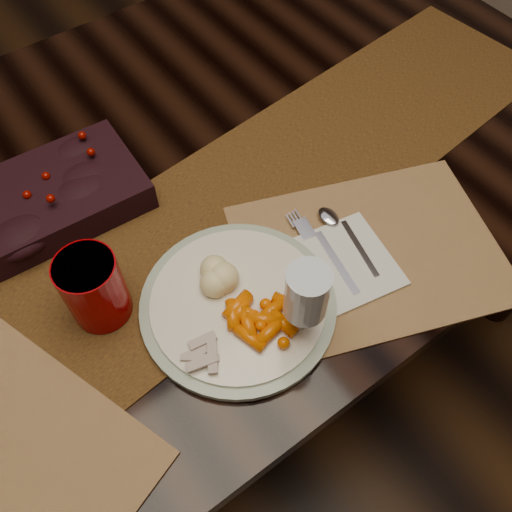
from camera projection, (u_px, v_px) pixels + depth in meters
floor at (195, 352)px, 1.58m from camera, size 5.00×5.00×0.00m
dining_table at (180, 288)px, 1.27m from camera, size 1.80×1.00×0.75m
table_runner at (224, 221)px, 0.91m from camera, size 1.53×0.46×0.00m
centerpiece at (31, 203)px, 0.88m from camera, size 0.37×0.20×0.07m
placemat_main at (370, 253)px, 0.87m from camera, size 0.49×0.43×0.00m
dinner_plate at (238, 304)px, 0.81m from camera, size 0.33×0.33×0.02m
baby_carrots at (263, 311)px, 0.78m from camera, size 0.12×0.10×0.02m
mashed_potatoes at (206, 280)px, 0.80m from camera, size 0.11×0.10×0.05m
turkey_shreds at (200, 353)px, 0.75m from camera, size 0.08×0.07×0.02m
napkin at (348, 261)px, 0.86m from camera, size 0.16×0.18×0.01m
fork at (328, 253)px, 0.86m from camera, size 0.06×0.16×0.00m
spoon at (350, 238)px, 0.88m from camera, size 0.06×0.15×0.00m
red_cup at (94, 288)px, 0.76m from camera, size 0.09×0.09×0.12m
wine_glass at (305, 308)px, 0.73m from camera, size 0.06×0.06×0.16m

